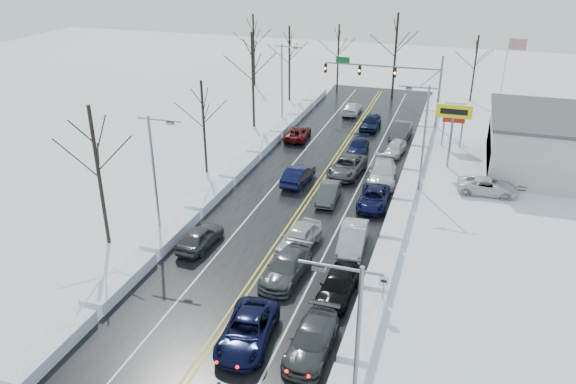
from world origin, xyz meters
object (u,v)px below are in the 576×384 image
(flagpole, at_px, (505,75))
(oncoming_car_0, at_px, (298,183))
(tires_plus_sign, at_px, (453,116))
(traffic_signal_mast, at_px, (394,76))

(flagpole, relative_size, oncoming_car_0, 2.12)
(tires_plus_sign, xyz_separation_m, flagpole, (4.67, 14.01, 0.93))
(tires_plus_sign, height_order, flagpole, flagpole)
(traffic_signal_mast, xyz_separation_m, oncoming_car_0, (-5.19, -19.88, -5.48))
(tires_plus_sign, height_order, oncoming_car_0, tires_plus_sign)
(traffic_signal_mast, xyz_separation_m, tires_plus_sign, (7.05, -12.00, -0.49))
(tires_plus_sign, bearing_deg, traffic_signal_mast, 120.46)
(traffic_signal_mast, bearing_deg, tires_plus_sign, -59.54)
(flagpole, xyz_separation_m, oncoming_car_0, (-16.91, -21.89, -5.93))
(traffic_signal_mast, height_order, flagpole, flagpole)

